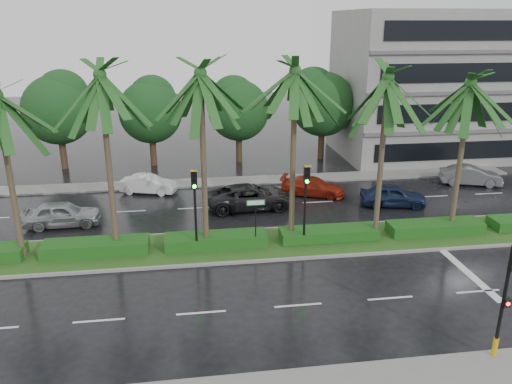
{
  "coord_description": "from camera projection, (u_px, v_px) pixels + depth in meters",
  "views": [
    {
      "loc": [
        -4.25,
        -22.57,
        11.16
      ],
      "look_at": [
        -0.84,
        1.5,
        2.8
      ],
      "focal_mm": 35.0,
      "sensor_mm": 36.0,
      "label": 1
    }
  ],
  "objects": [
    {
      "name": "lane_markings",
      "position": [
        337.0,
        253.0,
        25.33
      ],
      "size": [
        34.0,
        13.06,
        0.01
      ],
      "color": "silver",
      "rests_on": "ground"
    },
    {
      "name": "ground",
      "position": [
        276.0,
        253.0,
        25.33
      ],
      "size": [
        120.0,
        120.0,
        0.0
      ],
      "primitive_type": "plane",
      "color": "black",
      "rests_on": "ground"
    },
    {
      "name": "palm_row",
      "position": [
        249.0,
        93.0,
        23.54
      ],
      "size": [
        26.3,
        4.2,
        9.57
      ],
      "color": "#483829",
      "rests_on": "median"
    },
    {
      "name": "building",
      "position": [
        436.0,
        85.0,
        42.49
      ],
      "size": [
        16.0,
        10.0,
        12.0
      ],
      "primitive_type": "cube",
      "color": "gray",
      "rests_on": "ground"
    },
    {
      "name": "signal_median_right",
      "position": [
        306.0,
        194.0,
        24.83
      ],
      "size": [
        0.34,
        0.42,
        4.36
      ],
      "color": "black",
      "rests_on": "median"
    },
    {
      "name": "hedge",
      "position": [
        273.0,
        237.0,
        26.12
      ],
      "size": [
        35.2,
        1.4,
        0.6
      ],
      "color": "#134514",
      "rests_on": "median"
    },
    {
      "name": "street_sign",
      "position": [
        256.0,
        211.0,
        24.95
      ],
      "size": [
        0.95,
        0.09,
        2.6
      ],
      "color": "black",
      "rests_on": "median"
    },
    {
      "name": "far_sidewalk",
      "position": [
        247.0,
        181.0,
        36.54
      ],
      "size": [
        40.0,
        2.0,
        0.12
      ],
      "primitive_type": "cube",
      "color": "slate",
      "rests_on": "ground"
    },
    {
      "name": "car_red",
      "position": [
        313.0,
        186.0,
        33.52
      ],
      "size": [
        3.32,
        4.6,
        1.24
      ],
      "primitive_type": "imported",
      "rotation": [
        0.0,
        0.0,
        1.15
      ],
      "color": "maroon",
      "rests_on": "ground"
    },
    {
      "name": "car_silver",
      "position": [
        62.0,
        214.0,
        28.43
      ],
      "size": [
        1.89,
        4.33,
        1.45
      ],
      "primitive_type": "imported",
      "rotation": [
        0.0,
        0.0,
        1.61
      ],
      "color": "#9C9FA3",
      "rests_on": "ground"
    },
    {
      "name": "car_grey",
      "position": [
        471.0,
        175.0,
        35.66
      ],
      "size": [
        2.66,
        4.41,
        1.37
      ],
      "primitive_type": "imported",
      "rotation": [
        0.0,
        0.0,
        1.26
      ],
      "color": "slate",
      "rests_on": "ground"
    },
    {
      "name": "car_blue",
      "position": [
        393.0,
        195.0,
        31.54
      ],
      "size": [
        2.47,
        4.37,
        1.4
      ],
      "primitive_type": "imported",
      "rotation": [
        0.0,
        0.0,
        1.36
      ],
      "color": "#162342",
      "rests_on": "ground"
    },
    {
      "name": "signal_median_left",
      "position": [
        195.0,
        199.0,
        24.1
      ],
      "size": [
        0.34,
        0.42,
        4.36
      ],
      "color": "black",
      "rests_on": "median"
    },
    {
      "name": "car_white",
      "position": [
        148.0,
        184.0,
        33.95
      ],
      "size": [
        2.28,
        4.02,
        1.25
      ],
      "primitive_type": "imported",
      "rotation": [
        0.0,
        0.0,
        1.3
      ],
      "color": "white",
      "rests_on": "ground"
    },
    {
      "name": "signal_near",
      "position": [
        506.0,
        297.0,
        16.52
      ],
      "size": [
        0.34,
        0.45,
        4.36
      ],
      "color": "black",
      "rests_on": "near_sidewalk"
    },
    {
      "name": "car_darkgrey",
      "position": [
        250.0,
        197.0,
        31.12
      ],
      "size": [
        2.85,
        5.6,
        1.52
      ],
      "primitive_type": "imported",
      "rotation": [
        0.0,
        0.0,
        1.63
      ],
      "color": "black",
      "rests_on": "ground"
    },
    {
      "name": "bg_trees",
      "position": [
        246.0,
        103.0,
        40.29
      ],
      "size": [
        33.44,
        5.55,
        8.01
      ],
      "color": "#3C271B",
      "rests_on": "ground"
    },
    {
      "name": "median",
      "position": [
        273.0,
        243.0,
        26.24
      ],
      "size": [
        36.0,
        4.0,
        0.15
      ],
      "color": "gray",
      "rests_on": "ground"
    }
  ]
}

